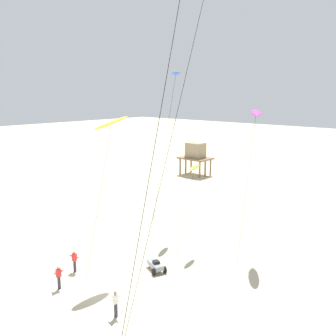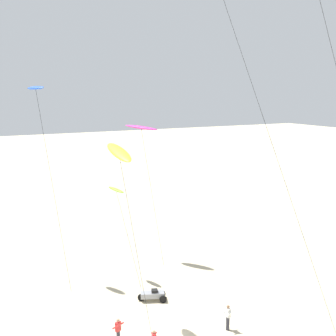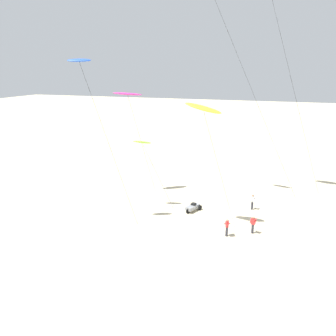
{
  "view_description": "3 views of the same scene",
  "coord_description": "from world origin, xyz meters",
  "px_view_note": "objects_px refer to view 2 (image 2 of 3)",
  "views": [
    {
      "loc": [
        19.45,
        -14.72,
        13.28
      ],
      "look_at": [
        0.14,
        6.69,
        7.39
      ],
      "focal_mm": 39.56,
      "sensor_mm": 36.0,
      "label": 1
    },
    {
      "loc": [
        -12.28,
        -23.81,
        15.01
      ],
      "look_at": [
        2.11,
        3.22,
        9.71
      ],
      "focal_mm": 49.19,
      "sensor_mm": 36.0,
      "label": 2
    },
    {
      "loc": [
        -29.97,
        -3.74,
        14.4
      ],
      "look_at": [
        1.21,
        6.72,
        4.48
      ],
      "focal_mm": 35.37,
      "sensor_mm": 36.0,
      "label": 3
    }
  ],
  "objects_px": {
    "kite_magenta": "(141,128)",
    "kite_lime": "(116,191)",
    "kite_flyer_middle": "(228,317)",
    "kite_blue": "(36,91)",
    "kite_flyer_nearest": "(118,331)",
    "kite_yellow": "(119,153)",
    "beach_buggy": "(153,295)"
  },
  "relations": [
    {
      "from": "kite_magenta",
      "to": "kite_lime",
      "type": "relative_size",
      "value": 1.62
    },
    {
      "from": "kite_flyer_middle",
      "to": "kite_blue",
      "type": "bearing_deg",
      "value": 118.68
    },
    {
      "from": "kite_magenta",
      "to": "kite_blue",
      "type": "bearing_deg",
      "value": 178.95
    },
    {
      "from": "kite_magenta",
      "to": "kite_flyer_nearest",
      "type": "height_order",
      "value": "kite_magenta"
    },
    {
      "from": "kite_yellow",
      "to": "kite_lime",
      "type": "bearing_deg",
      "value": 70.19
    },
    {
      "from": "kite_flyer_middle",
      "to": "kite_flyer_nearest",
      "type": "bearing_deg",
      "value": 166.21
    },
    {
      "from": "kite_yellow",
      "to": "kite_flyer_middle",
      "type": "height_order",
      "value": "kite_yellow"
    },
    {
      "from": "kite_magenta",
      "to": "kite_yellow",
      "type": "bearing_deg",
      "value": -121.47
    },
    {
      "from": "kite_yellow",
      "to": "kite_flyer_nearest",
      "type": "bearing_deg",
      "value": -116.43
    },
    {
      "from": "kite_flyer_middle",
      "to": "kite_magenta",
      "type": "bearing_deg",
      "value": 86.78
    },
    {
      "from": "beach_buggy",
      "to": "kite_blue",
      "type": "bearing_deg",
      "value": 122.94
    },
    {
      "from": "kite_lime",
      "to": "beach_buggy",
      "type": "height_order",
      "value": "kite_lime"
    },
    {
      "from": "kite_flyer_middle",
      "to": "beach_buggy",
      "type": "relative_size",
      "value": 0.79
    },
    {
      "from": "kite_yellow",
      "to": "kite_flyer_nearest",
      "type": "relative_size",
      "value": 7.03
    },
    {
      "from": "kite_lime",
      "to": "kite_flyer_nearest",
      "type": "xyz_separation_m",
      "value": [
        -3.83,
        -9.58,
        -6.16
      ]
    },
    {
      "from": "kite_blue",
      "to": "kite_flyer_middle",
      "type": "bearing_deg",
      "value": -61.32
    },
    {
      "from": "kite_lime",
      "to": "kite_flyer_middle",
      "type": "distance_m",
      "value": 13.12
    },
    {
      "from": "kite_blue",
      "to": "beach_buggy",
      "type": "distance_m",
      "value": 17.76
    },
    {
      "from": "kite_lime",
      "to": "kite_blue",
      "type": "bearing_deg",
      "value": 146.27
    },
    {
      "from": "kite_blue",
      "to": "kite_flyer_nearest",
      "type": "height_order",
      "value": "kite_blue"
    },
    {
      "from": "kite_magenta",
      "to": "kite_flyer_middle",
      "type": "relative_size",
      "value": 7.15
    },
    {
      "from": "kite_lime",
      "to": "beach_buggy",
      "type": "xyz_separation_m",
      "value": [
        0.55,
        -5.34,
        -6.62
      ]
    },
    {
      "from": "kite_blue",
      "to": "kite_flyer_nearest",
      "type": "relative_size",
      "value": 9.15
    },
    {
      "from": "kite_magenta",
      "to": "kite_flyer_nearest",
      "type": "distance_m",
      "value": 18.34
    },
    {
      "from": "kite_flyer_nearest",
      "to": "beach_buggy",
      "type": "xyz_separation_m",
      "value": [
        4.38,
        4.23,
        -0.46
      ]
    },
    {
      "from": "kite_yellow",
      "to": "beach_buggy",
      "type": "xyz_separation_m",
      "value": [
        3.0,
        1.46,
        -10.63
      ]
    },
    {
      "from": "kite_magenta",
      "to": "kite_flyer_middle",
      "type": "height_order",
      "value": "kite_magenta"
    },
    {
      "from": "kite_magenta",
      "to": "kite_flyer_middle",
      "type": "xyz_separation_m",
      "value": [
        -0.81,
        -14.48,
        -10.72
      ]
    },
    {
      "from": "kite_flyer_nearest",
      "to": "kite_flyer_middle",
      "type": "distance_m",
      "value": 6.92
    },
    {
      "from": "kite_magenta",
      "to": "kite_lime",
      "type": "bearing_deg",
      "value": -138.69
    },
    {
      "from": "kite_yellow",
      "to": "kite_lime",
      "type": "relative_size",
      "value": 1.6
    },
    {
      "from": "beach_buggy",
      "to": "kite_flyer_middle",
      "type": "bearing_deg",
      "value": -68.34
    }
  ]
}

